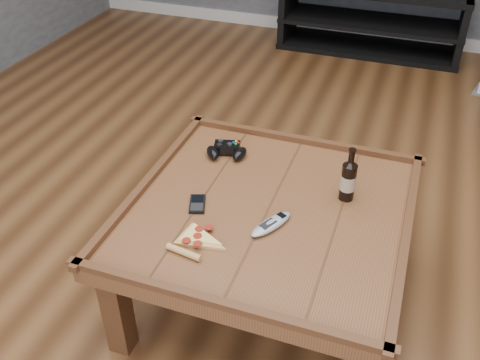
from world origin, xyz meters
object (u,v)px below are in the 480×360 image
(pizza_slice, at_px, (196,240))
(remote_control, at_px, (271,224))
(game_controller, at_px, (227,151))
(smartphone, at_px, (197,204))
(coffee_table, at_px, (268,221))
(media_console, at_px, (371,20))
(beer_bottle, at_px, (348,179))

(pizza_slice, relative_size, remote_control, 1.29)
(game_controller, bearing_deg, remote_control, -65.39)
(smartphone, bearing_deg, coffee_table, -3.83)
(media_console, height_order, game_controller, game_controller)
(smartphone, bearing_deg, remote_control, -24.56)
(beer_bottle, distance_m, remote_control, 0.34)
(pizza_slice, distance_m, smartphone, 0.20)
(coffee_table, height_order, game_controller, game_controller)
(beer_bottle, height_order, pizza_slice, beer_bottle)
(coffee_table, xyz_separation_m, remote_control, (0.04, -0.10, 0.07))
(coffee_table, bearing_deg, pizza_slice, -125.23)
(pizza_slice, bearing_deg, remote_control, 44.84)
(media_console, height_order, beer_bottle, beer_bottle)
(beer_bottle, distance_m, pizza_slice, 0.60)
(coffee_table, relative_size, smartphone, 8.90)
(coffee_table, xyz_separation_m, media_console, (0.00, 2.75, -0.15))
(game_controller, bearing_deg, pizza_slice, -95.12)
(coffee_table, relative_size, pizza_slice, 4.20)
(game_controller, relative_size, remote_control, 0.96)
(pizza_slice, height_order, smartphone, pizza_slice)
(smartphone, bearing_deg, game_controller, 73.29)
(coffee_table, xyz_separation_m, smartphone, (-0.25, -0.07, 0.07))
(beer_bottle, bearing_deg, remote_control, -130.49)
(media_console, distance_m, pizza_slice, 3.01)
(coffee_table, relative_size, remote_control, 5.42)
(media_console, distance_m, remote_control, 2.85)
(beer_bottle, xyz_separation_m, pizza_slice, (-0.43, -0.41, -0.08))
(media_console, height_order, smartphone, media_console)
(media_console, height_order, remote_control, media_console)
(smartphone, bearing_deg, pizza_slice, -87.78)
(beer_bottle, xyz_separation_m, game_controller, (-0.52, 0.12, -0.06))
(game_controller, distance_m, smartphone, 0.35)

